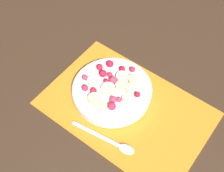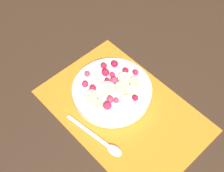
# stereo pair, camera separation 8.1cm
# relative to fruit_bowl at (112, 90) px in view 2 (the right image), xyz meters

# --- Properties ---
(ground_plane) EXTENTS (3.00, 3.00, 0.00)m
(ground_plane) POSITION_rel_fruit_bowl_xyz_m (0.06, -0.01, -0.02)
(ground_plane) COLOR #382619
(placemat) EXTENTS (0.43, 0.28, 0.01)m
(placemat) POSITION_rel_fruit_bowl_xyz_m (0.06, -0.01, -0.02)
(placemat) COLOR orange
(placemat) RESTS_ON ground_plane
(fruit_bowl) EXTENTS (0.21, 0.21, 0.05)m
(fruit_bowl) POSITION_rel_fruit_bowl_xyz_m (0.00, 0.00, 0.00)
(fruit_bowl) COLOR white
(fruit_bowl) RESTS_ON placemat
(spoon) EXTENTS (0.17, 0.04, 0.01)m
(spoon) POSITION_rel_fruit_bowl_xyz_m (0.09, -0.11, -0.02)
(spoon) COLOR silver
(spoon) RESTS_ON placemat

